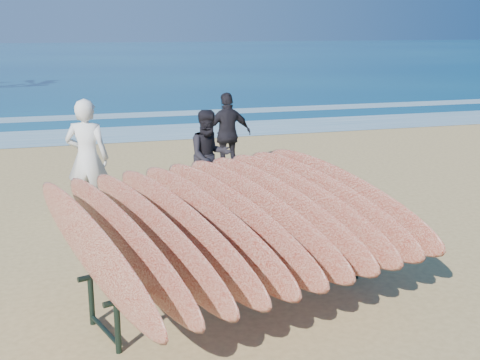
{
  "coord_description": "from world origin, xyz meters",
  "views": [
    {
      "loc": [
        -2.07,
        -6.36,
        2.87
      ],
      "look_at": [
        0.0,
        0.8,
        0.95
      ],
      "focal_mm": 45.0,
      "sensor_mm": 36.0,
      "label": 1
    }
  ],
  "objects_px": {
    "surfboard_rack": "(235,220)",
    "person_dark_a": "(209,156)",
    "person_white": "(87,158)",
    "person_dark_b": "(228,134)"
  },
  "relations": [
    {
      "from": "surfboard_rack",
      "to": "person_white",
      "type": "height_order",
      "value": "person_white"
    },
    {
      "from": "person_white",
      "to": "person_dark_a",
      "type": "distance_m",
      "value": 1.99
    },
    {
      "from": "surfboard_rack",
      "to": "person_dark_a",
      "type": "xyz_separation_m",
      "value": [
        0.61,
        3.75,
        -0.13
      ]
    },
    {
      "from": "surfboard_rack",
      "to": "person_dark_b",
      "type": "height_order",
      "value": "person_dark_b"
    },
    {
      "from": "person_white",
      "to": "person_dark_a",
      "type": "xyz_separation_m",
      "value": [
        1.97,
        0.23,
        -0.14
      ]
    },
    {
      "from": "person_white",
      "to": "person_dark_a",
      "type": "height_order",
      "value": "person_white"
    },
    {
      "from": "person_dark_b",
      "to": "surfboard_rack",
      "type": "bearing_deg",
      "value": 70.39
    },
    {
      "from": "surfboard_rack",
      "to": "person_dark_b",
      "type": "relative_size",
      "value": 2.44
    },
    {
      "from": "person_dark_a",
      "to": "person_dark_b",
      "type": "bearing_deg",
      "value": 59.34
    },
    {
      "from": "person_white",
      "to": "person_dark_b",
      "type": "distance_m",
      "value": 3.34
    }
  ]
}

